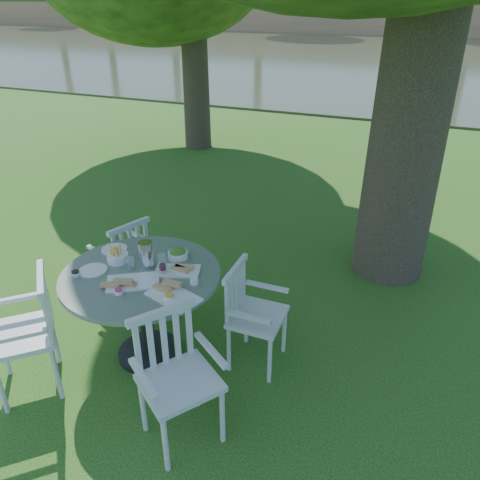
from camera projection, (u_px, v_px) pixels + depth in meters
name	position (u px, v px, depth m)	size (l,w,h in m)	color
ground	(232.00, 325.00, 4.59)	(140.00, 140.00, 0.00)	#18420D
table	(143.00, 291.00, 3.92)	(1.31, 1.31, 0.86)	black
chair_ne	(248.00, 308.00, 3.93)	(0.44, 0.47, 0.92)	silver
chair_nw	(126.00, 256.00, 4.70)	(0.58, 0.60, 0.94)	silver
chair_sw	(34.00, 325.00, 3.64)	(0.70, 0.70, 1.02)	silver
chair_se	(173.00, 366.00, 3.25)	(0.67, 0.68, 0.99)	silver
tableware	(145.00, 266.00, 3.85)	(1.20, 0.80, 0.23)	white
river	(411.00, 59.00, 23.43)	(100.00, 28.00, 0.12)	#353D24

